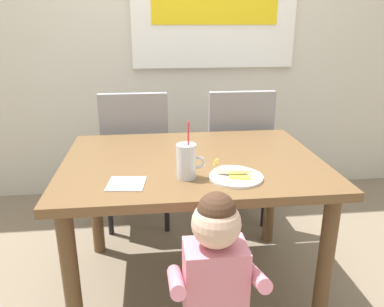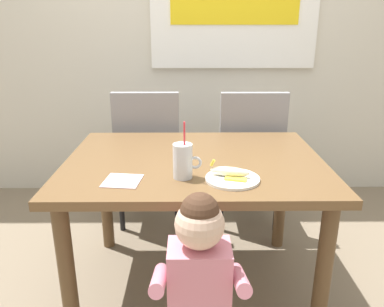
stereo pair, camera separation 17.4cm
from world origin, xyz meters
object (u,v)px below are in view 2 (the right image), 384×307
at_px(dining_chair_right, 249,151).
at_px(snack_plate, 232,179).
at_px(toddler_standing, 199,275).
at_px(milk_cup, 183,163).
at_px(dining_chair_left, 149,151).
at_px(dining_table, 194,178).
at_px(peeled_banana, 230,172).
at_px(paper_napkin, 122,181).

distance_m(dining_chair_right, snack_plate, 0.99).
xyz_separation_m(toddler_standing, milk_cup, (-0.06, 0.39, 0.27)).
bearing_deg(dining_chair_left, milk_cup, 104.90).
height_order(dining_chair_right, snack_plate, dining_chair_right).
xyz_separation_m(dining_table, snack_plate, (0.16, -0.27, 0.11)).
bearing_deg(milk_cup, toddler_standing, -81.27).
bearing_deg(snack_plate, dining_table, 120.42).
relative_size(dining_chair_left, dining_chair_right, 1.00).
bearing_deg(dining_chair_right, dining_chair_left, -0.95).
height_order(dining_table, peeled_banana, peeled_banana).
distance_m(peeled_banana, paper_napkin, 0.46).
bearing_deg(milk_cup, snack_plate, -8.75).
height_order(milk_cup, peeled_banana, milk_cup).
bearing_deg(dining_table, paper_napkin, -138.07).
height_order(peeled_banana, paper_napkin, peeled_banana).
bearing_deg(dining_chair_right, snack_plate, 76.77).
bearing_deg(paper_napkin, dining_table, 41.93).
xyz_separation_m(toddler_standing, peeled_banana, (0.14, 0.37, 0.24)).
bearing_deg(dining_chair_left, dining_table, 113.37).
bearing_deg(peeled_banana, paper_napkin, -177.32).
bearing_deg(toddler_standing, paper_napkin, 131.88).
height_order(dining_chair_left, dining_chair_right, same).
bearing_deg(dining_table, toddler_standing, -89.25).
relative_size(dining_chair_right, peeled_banana, 5.47).
xyz_separation_m(milk_cup, paper_napkin, (-0.25, -0.04, -0.06)).
relative_size(dining_chair_left, milk_cup, 3.81).
bearing_deg(snack_plate, peeled_banana, 122.59).
relative_size(dining_chair_left, toddler_standing, 1.15).
height_order(toddler_standing, paper_napkin, toddler_standing).
bearing_deg(paper_napkin, dining_chair_right, 54.27).
height_order(dining_chair_left, peeled_banana, dining_chair_left).
bearing_deg(snack_plate, paper_napkin, -179.00).
bearing_deg(dining_table, snack_plate, -59.58).
bearing_deg(peeled_banana, dining_chair_right, 76.10).
distance_m(dining_table, paper_napkin, 0.43).
distance_m(dining_chair_left, milk_cup, 0.99).
xyz_separation_m(milk_cup, snack_plate, (0.21, -0.03, -0.06)).
xyz_separation_m(dining_chair_left, snack_plate, (0.45, -0.96, 0.20)).
xyz_separation_m(snack_plate, paper_napkin, (-0.46, -0.01, -0.00)).
height_order(dining_chair_right, toddler_standing, dining_chair_right).
xyz_separation_m(dining_chair_right, peeled_banana, (-0.23, -0.93, 0.22)).
distance_m(dining_chair_right, paper_napkin, 1.19).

